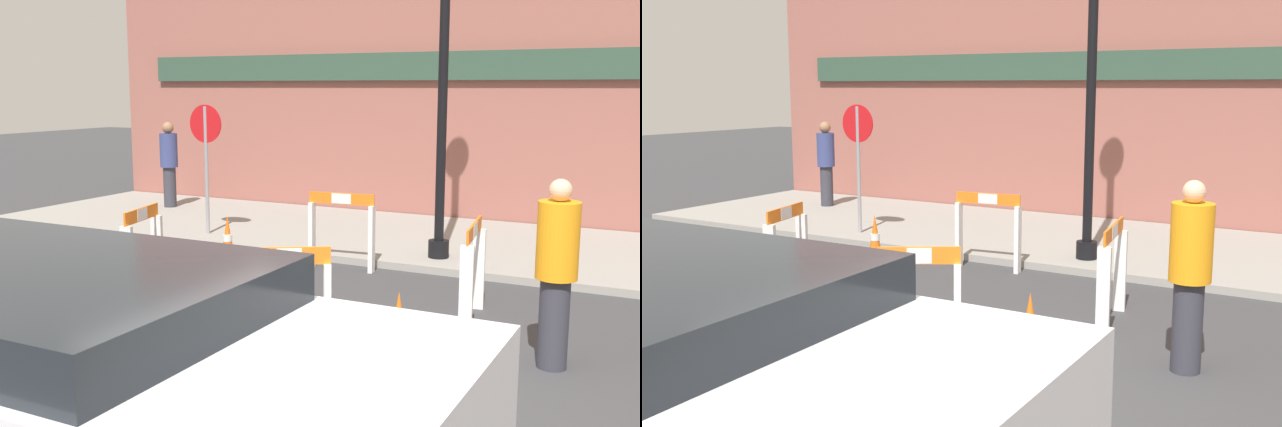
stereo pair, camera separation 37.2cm
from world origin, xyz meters
The scene contains 14 objects.
ground_plane centered at (0.00, 0.00, 0.00)m, with size 60.00×60.00×0.00m, color #38383A.
sidewalk_slab centered at (0.00, 6.40, 0.05)m, with size 18.00×3.80×0.10m.
storefront_facade centered at (0.00, 8.38, 2.75)m, with size 18.00×0.22×5.50m.
stop_sign centered at (-4.57, 5.03, 1.49)m, with size 0.60×0.06×2.06m.
barricade_0 centered at (0.41, 2.82, 0.58)m, with size 0.27×0.99×1.05m.
barricade_1 centered at (-1.78, 4.20, 0.57)m, with size 0.92×0.23×1.04m.
barricade_2 centered at (-3.23, 1.91, 0.57)m, with size 0.31×0.80×1.07m.
barricade_3 centered at (-0.57, 0.68, 0.58)m, with size 0.67×0.48×1.11m.
traffic_cone_0 centered at (0.21, 1.24, 0.33)m, with size 0.30×0.30×0.68m.
traffic_cone_1 centered at (-2.64, 1.58, 0.32)m, with size 0.30×0.30×0.66m.
traffic_cone_2 centered at (-2.37, 1.06, 0.33)m, with size 0.30×0.30×0.68m.
traffic_cone_3 centered at (-3.21, 3.60, 0.35)m, with size 0.30×0.30×0.72m.
person_worker centered at (1.42, 1.84, 0.89)m, with size 0.42×0.42×1.67m.
person_pedestrian centered at (-6.82, 6.90, 1.00)m, with size 0.47×0.47×1.66m.
Camera 2 is at (2.81, -4.48, 2.44)m, focal length 42.00 mm.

